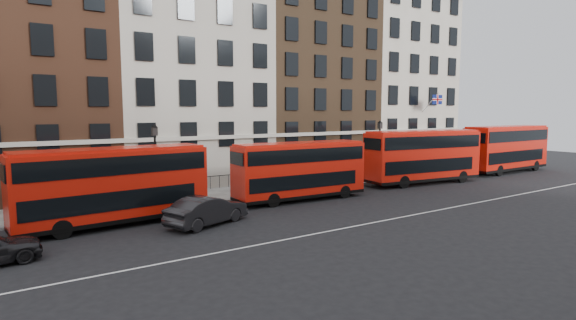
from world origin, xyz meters
TOP-DOWN VIEW (x-y plane):
  - ground at (0.00, 0.00)m, footprint 120.00×120.00m
  - pavement at (0.00, 10.50)m, footprint 80.00×5.00m
  - kerb at (0.00, 8.00)m, footprint 80.00×0.30m
  - road_centre_line at (0.00, -2.00)m, footprint 70.00×0.12m
  - building_terrace at (-0.31, 17.88)m, footprint 64.00×11.95m
  - bus_b at (-8.95, 5.58)m, footprint 10.36×3.21m
  - bus_c at (3.61, 5.58)m, footprint 9.87×2.85m
  - bus_d at (16.72, 5.58)m, footprint 11.21×4.04m
  - bus_e at (29.72, 5.58)m, footprint 11.36×2.84m
  - car_front at (-4.65, 2.85)m, footprint 5.22×3.30m
  - lamp_post_left at (-5.63, 8.55)m, footprint 0.44×0.44m
  - lamp_post_right at (14.47, 8.53)m, footprint 0.44×0.44m
  - traffic_light at (22.93, 8.19)m, footprint 0.25×0.45m
  - iron_railings at (0.00, 12.70)m, footprint 6.60×0.06m

SIDE VIEW (x-z plane):
  - ground at x=0.00m, z-range 0.00..0.00m
  - road_centre_line at x=0.00m, z-range 0.00..0.01m
  - pavement at x=0.00m, z-range 0.00..0.15m
  - kerb at x=0.00m, z-range 0.00..0.16m
  - iron_railings at x=0.00m, z-range 0.15..1.15m
  - car_front at x=-4.65m, z-range 0.00..1.62m
  - bus_c at x=3.61m, z-range 0.15..4.25m
  - bus_b at x=-8.95m, z-range 0.16..4.44m
  - traffic_light at x=22.93m, z-range 0.81..4.08m
  - bus_d at x=16.72m, z-range 0.17..4.78m
  - bus_e at x=29.72m, z-range 0.17..4.93m
  - lamp_post_left at x=-5.63m, z-range 0.42..5.74m
  - lamp_post_right at x=14.47m, z-range 0.42..5.74m
  - building_terrace at x=-0.31m, z-range -0.76..21.24m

